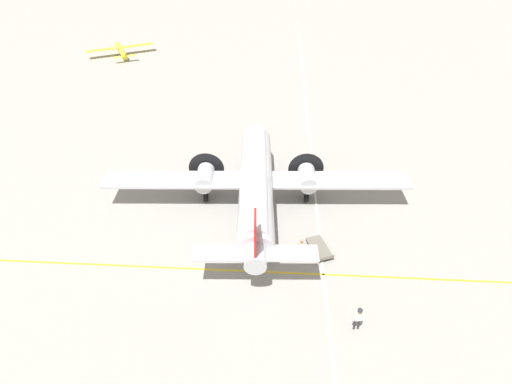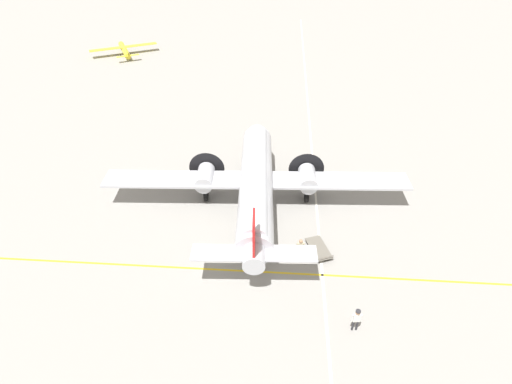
{
  "view_description": "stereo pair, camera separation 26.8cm",
  "coord_description": "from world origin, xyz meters",
  "px_view_note": "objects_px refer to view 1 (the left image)",
  "views": [
    {
      "loc": [
        1.43,
        -24.85,
        20.39
      ],
      "look_at": [
        0.0,
        0.0,
        1.65
      ],
      "focal_mm": 28.0,
      "sensor_mm": 36.0,
      "label": 1
    },
    {
      "loc": [
        1.7,
        -24.83,
        20.39
      ],
      "look_at": [
        0.0,
        0.0,
        1.65
      ],
      "focal_mm": 28.0,
      "sensor_mm": 36.0,
      "label": 2
    }
  ],
  "objects_px": {
    "airliner_main": "(256,180)",
    "passenger_boarding": "(301,246)",
    "light_aircraft_distant": "(121,50)",
    "traffic_cone": "(242,240)",
    "suitcase_near_door": "(302,253)",
    "baggage_cart": "(319,248)",
    "crew_foreground": "(359,317)"
  },
  "relations": [
    {
      "from": "airliner_main",
      "to": "passenger_boarding",
      "type": "relative_size",
      "value": 14.99
    },
    {
      "from": "light_aircraft_distant",
      "to": "traffic_cone",
      "type": "height_order",
      "value": "light_aircraft_distant"
    },
    {
      "from": "suitcase_near_door",
      "to": "passenger_boarding",
      "type": "bearing_deg",
      "value": -169.43
    },
    {
      "from": "passenger_boarding",
      "to": "light_aircraft_distant",
      "type": "relative_size",
      "value": 0.17
    },
    {
      "from": "passenger_boarding",
      "to": "baggage_cart",
      "type": "bearing_deg",
      "value": 18.23
    },
    {
      "from": "suitcase_near_door",
      "to": "crew_foreground",
      "type": "bearing_deg",
      "value": -62.67
    },
    {
      "from": "crew_foreground",
      "to": "passenger_boarding",
      "type": "distance_m",
      "value": 6.4
    },
    {
      "from": "baggage_cart",
      "to": "light_aircraft_distant",
      "type": "height_order",
      "value": "light_aircraft_distant"
    },
    {
      "from": "airliner_main",
      "to": "passenger_boarding",
      "type": "bearing_deg",
      "value": -151.3
    },
    {
      "from": "airliner_main",
      "to": "traffic_cone",
      "type": "distance_m",
      "value": 5.02
    },
    {
      "from": "airliner_main",
      "to": "light_aircraft_distant",
      "type": "bearing_deg",
      "value": 29.55
    },
    {
      "from": "airliner_main",
      "to": "crew_foreground",
      "type": "height_order",
      "value": "airliner_main"
    },
    {
      "from": "crew_foreground",
      "to": "traffic_cone",
      "type": "bearing_deg",
      "value": 130.29
    },
    {
      "from": "airliner_main",
      "to": "suitcase_near_door",
      "type": "bearing_deg",
      "value": -150.14
    },
    {
      "from": "airliner_main",
      "to": "light_aircraft_distant",
      "type": "xyz_separation_m",
      "value": [
        -23.08,
        36.18,
        -1.68
      ]
    },
    {
      "from": "baggage_cart",
      "to": "traffic_cone",
      "type": "relative_size",
      "value": 4.39
    },
    {
      "from": "traffic_cone",
      "to": "light_aircraft_distant",
      "type": "bearing_deg",
      "value": 118.8
    },
    {
      "from": "suitcase_near_door",
      "to": "baggage_cart",
      "type": "relative_size",
      "value": 0.22
    },
    {
      "from": "baggage_cart",
      "to": "light_aircraft_distant",
      "type": "relative_size",
      "value": 0.28
    },
    {
      "from": "traffic_cone",
      "to": "passenger_boarding",
      "type": "bearing_deg",
      "value": -14.82
    },
    {
      "from": "passenger_boarding",
      "to": "suitcase_near_door",
      "type": "height_order",
      "value": "passenger_boarding"
    },
    {
      "from": "baggage_cart",
      "to": "suitcase_near_door",
      "type": "bearing_deg",
      "value": 95.46
    },
    {
      "from": "baggage_cart",
      "to": "traffic_cone",
      "type": "bearing_deg",
      "value": 64.6
    },
    {
      "from": "airliner_main",
      "to": "suitcase_near_door",
      "type": "distance_m",
      "value": 6.93
    },
    {
      "from": "airliner_main",
      "to": "baggage_cart",
      "type": "relative_size",
      "value": 9.27
    },
    {
      "from": "passenger_boarding",
      "to": "traffic_cone",
      "type": "distance_m",
      "value": 4.37
    },
    {
      "from": "suitcase_near_door",
      "to": "light_aircraft_distant",
      "type": "relative_size",
      "value": 0.06
    },
    {
      "from": "suitcase_near_door",
      "to": "traffic_cone",
      "type": "xyz_separation_m",
      "value": [
        -4.31,
        1.08,
        0.02
      ]
    },
    {
      "from": "crew_foreground",
      "to": "suitcase_near_door",
      "type": "distance_m",
      "value": 6.41
    },
    {
      "from": "suitcase_near_door",
      "to": "traffic_cone",
      "type": "distance_m",
      "value": 4.44
    },
    {
      "from": "baggage_cart",
      "to": "traffic_cone",
      "type": "height_order",
      "value": "traffic_cone"
    },
    {
      "from": "airliner_main",
      "to": "traffic_cone",
      "type": "xyz_separation_m",
      "value": [
        -0.75,
        -4.43,
        -2.23
      ]
    }
  ]
}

